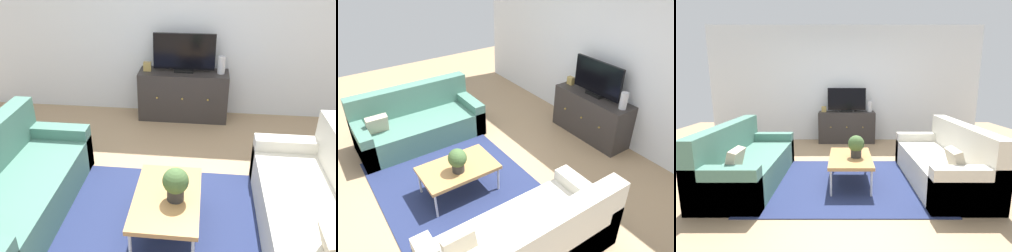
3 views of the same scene
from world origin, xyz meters
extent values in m
plane|color=tan|center=(0.00, 0.00, 0.00)|extent=(10.00, 10.00, 0.00)
cube|color=white|center=(0.00, 2.55, 1.35)|extent=(6.40, 0.12, 2.70)
cube|color=navy|center=(0.00, -0.15, 0.01)|extent=(2.50, 1.90, 0.01)
cube|color=#4C7A6B|center=(-1.35, -0.10, 0.20)|extent=(0.84, 1.93, 0.41)
cube|color=#4C7A6B|center=(-1.67, -0.10, 0.43)|extent=(0.20, 1.93, 0.85)
cube|color=#4C7A6B|center=(-1.35, 0.77, 0.27)|extent=(0.84, 0.18, 0.54)
cube|color=#4C7A6B|center=(-1.35, -0.97, 0.27)|extent=(0.84, 0.18, 0.54)
cube|color=#B2A58C|center=(-1.30, -0.73, 0.53)|extent=(0.18, 0.30, 0.32)
cube|color=beige|center=(1.35, -0.10, 0.20)|extent=(0.84, 1.93, 0.41)
cube|color=beige|center=(1.67, -0.10, 0.43)|extent=(0.20, 1.93, 0.85)
cube|color=beige|center=(1.35, 0.77, 0.27)|extent=(0.84, 0.18, 0.54)
cube|color=beige|center=(1.35, -0.97, 0.27)|extent=(0.84, 0.18, 0.54)
cube|color=#B2A58C|center=(1.30, -0.73, 0.53)|extent=(0.19, 0.30, 0.32)
cube|color=#B7844C|center=(0.08, -0.15, 0.38)|extent=(0.59, 0.94, 0.04)
cylinder|color=silver|center=(-0.18, -0.58, 0.18)|extent=(0.03, 0.03, 0.36)
cylinder|color=silver|center=(0.33, -0.58, 0.18)|extent=(0.03, 0.03, 0.36)
cylinder|color=silver|center=(-0.18, 0.28, 0.18)|extent=(0.03, 0.03, 0.36)
cylinder|color=silver|center=(0.33, 0.28, 0.18)|extent=(0.03, 0.03, 0.36)
cylinder|color=#2D2D2D|center=(0.15, -0.18, 0.46)|extent=(0.15, 0.15, 0.11)
sphere|color=#426033|center=(0.15, -0.18, 0.60)|extent=(0.23, 0.23, 0.23)
cube|color=#332D2B|center=(0.05, 2.27, 0.36)|extent=(1.31, 0.44, 0.72)
sphere|color=#B79338|center=(-0.32, 2.04, 0.40)|extent=(0.03, 0.03, 0.03)
sphere|color=#B79338|center=(0.05, 2.04, 0.40)|extent=(0.03, 0.03, 0.03)
sphere|color=#B79338|center=(0.41, 2.04, 0.40)|extent=(0.03, 0.03, 0.03)
cube|color=black|center=(0.05, 2.29, 0.74)|extent=(0.28, 0.16, 0.04)
cube|color=black|center=(0.05, 2.29, 1.02)|extent=(0.88, 0.04, 0.51)
cylinder|color=silver|center=(0.58, 2.27, 0.85)|extent=(0.11, 0.11, 0.25)
cube|color=tan|center=(-0.48, 2.27, 0.79)|extent=(0.11, 0.07, 0.13)
camera|label=1|loc=(0.36, -2.62, 2.41)|focal=37.78mm
camera|label=2|loc=(3.05, -1.45, 2.90)|focal=34.50mm
camera|label=3|loc=(-0.01, -3.53, 1.48)|focal=26.66mm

